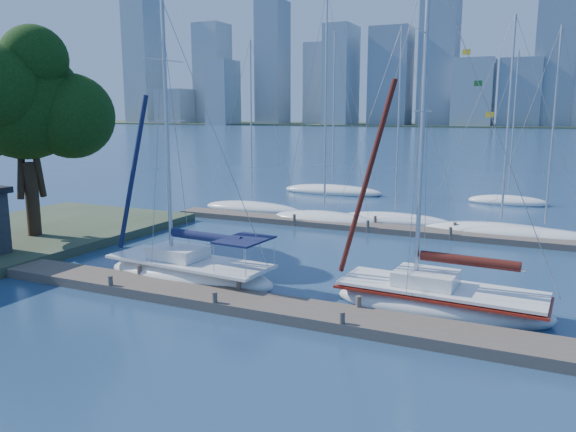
% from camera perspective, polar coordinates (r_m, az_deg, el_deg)
% --- Properties ---
extents(ground, '(700.00, 700.00, 0.00)m').
position_cam_1_polar(ground, '(22.14, -6.16, -9.00)').
color(ground, navy).
rests_on(ground, ground).
extents(near_dock, '(26.00, 2.00, 0.40)m').
position_cam_1_polar(near_dock, '(22.08, -6.17, -8.51)').
color(near_dock, brown).
rests_on(near_dock, ground).
extents(far_dock, '(30.00, 1.80, 0.36)m').
position_cam_1_polar(far_dock, '(35.71, 10.00, -1.29)').
color(far_dock, brown).
rests_on(far_dock, ground).
extents(far_shore, '(800.00, 100.00, 1.50)m').
position_cam_1_polar(far_shore, '(338.09, 23.30, 8.39)').
color(far_shore, '#38472D').
rests_on(far_shore, ground).
extents(tree, '(8.76, 8.00, 11.85)m').
position_cam_1_polar(tree, '(34.26, -25.23, 10.62)').
color(tree, black).
rests_on(tree, ground).
extents(sailboat_navy, '(8.46, 3.38, 12.53)m').
position_cam_1_polar(sailboat_navy, '(25.12, -10.06, -4.42)').
color(sailboat_navy, white).
rests_on(sailboat_navy, ground).
extents(sailboat_maroon, '(8.19, 3.09, 13.26)m').
position_cam_1_polar(sailboat_maroon, '(21.84, 15.21, -6.67)').
color(sailboat_maroon, white).
rests_on(sailboat_maroon, ground).
extents(bg_boat_0, '(8.19, 3.35, 12.83)m').
position_cam_1_polar(bg_boat_0, '(42.50, -3.66, 0.83)').
color(bg_boat_0, white).
rests_on(bg_boat_0, ground).
extents(bg_boat_1, '(7.78, 4.93, 15.34)m').
position_cam_1_polar(bg_boat_1, '(37.88, 3.72, -0.28)').
color(bg_boat_1, white).
rests_on(bg_boat_1, ground).
extents(bg_boat_2, '(8.07, 4.54, 13.12)m').
position_cam_1_polar(bg_boat_2, '(38.42, 10.83, -0.37)').
color(bg_boat_2, white).
rests_on(bg_boat_2, ground).
extents(bg_boat_3, '(9.41, 4.24, 13.19)m').
position_cam_1_polar(bg_boat_3, '(36.03, 20.77, -1.56)').
color(bg_boat_3, white).
rests_on(bg_boat_3, ground).
extents(bg_boat_4, '(6.53, 3.00, 12.41)m').
position_cam_1_polar(bg_boat_4, '(35.93, 24.56, -1.88)').
color(bg_boat_4, white).
rests_on(bg_boat_4, ground).
extents(bg_boat_6, '(9.74, 4.62, 14.84)m').
position_cam_1_polar(bg_boat_6, '(51.80, 4.55, 2.60)').
color(bg_boat_6, white).
rests_on(bg_boat_6, ground).
extents(bg_boat_7, '(6.58, 4.25, 12.49)m').
position_cam_1_polar(bg_boat_7, '(49.13, 21.45, 1.44)').
color(bg_boat_7, white).
rests_on(bg_boat_7, ground).
extents(skyline, '(502.99, 51.31, 116.03)m').
position_cam_1_polar(skyline, '(309.93, 27.05, 14.66)').
color(skyline, '#8399AA').
rests_on(skyline, ground).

